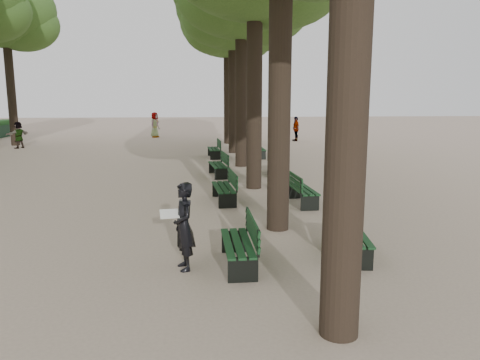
{
  "coord_description": "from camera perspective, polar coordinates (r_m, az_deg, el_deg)",
  "views": [
    {
      "loc": [
        -0.3,
        -7.65,
        3.15
      ],
      "look_at": [
        0.6,
        3.0,
        1.2
      ],
      "focal_mm": 35.0,
      "sensor_mm": 36.0,
      "label": 1
    }
  ],
  "objects": [
    {
      "name": "tree_central_4",
      "position": [
        26.11,
        -0.86,
        20.27
      ],
      "size": [
        6.0,
        6.0,
        9.95
      ],
      "color": "#33261C",
      "rests_on": "ground"
    },
    {
      "name": "ground",
      "position": [
        8.28,
        -2.44,
        -12.03
      ],
      "size": [
        120.0,
        120.0,
        0.0
      ],
      "primitive_type": "plane",
      "color": "tan",
      "rests_on": "ground"
    },
    {
      "name": "man_with_map",
      "position": [
        8.55,
        -6.86,
        -5.64
      ],
      "size": [
        0.68,
        0.71,
        1.62
      ],
      "color": "black",
      "rests_on": "ground"
    },
    {
      "name": "bench_left_3",
      "position": [
        23.81,
        -3.2,
        3.39
      ],
      "size": [
        0.67,
        1.83,
        0.92
      ],
      "color": "black",
      "rests_on": "ground"
    },
    {
      "name": "pedestrian_d",
      "position": [
        35.74,
        -10.35,
        6.63
      ],
      "size": [
        0.72,
        0.99,
        1.87
      ],
      "primitive_type": "imported",
      "rotation": [
        0.0,
        0.0,
        1.14
      ],
      "color": "#262628",
      "rests_on": "ground"
    },
    {
      "name": "bench_left_2",
      "position": [
        18.36,
        -2.69,
        1.31
      ],
      "size": [
        0.78,
        1.85,
        0.92
      ],
      "color": "black",
      "rests_on": "ground"
    },
    {
      "name": "bench_right_0",
      "position": [
        9.58,
        13.35,
        -7.43
      ],
      "size": [
        0.78,
        1.86,
        0.92
      ],
      "color": "black",
      "rests_on": "ground"
    },
    {
      "name": "bench_right_3",
      "position": [
        23.89,
        2.26,
        3.42
      ],
      "size": [
        0.61,
        1.81,
        0.92
      ],
      "color": "black",
      "rests_on": "ground"
    },
    {
      "name": "tree_central_5",
      "position": [
        31.04,
        -1.54,
        18.68
      ],
      "size": [
        6.0,
        6.0,
        9.95
      ],
      "color": "#33261C",
      "rests_on": "ground"
    },
    {
      "name": "pedestrian_c",
      "position": [
        32.61,
        6.82,
        6.22
      ],
      "size": [
        0.49,
        1.03,
        1.69
      ],
      "primitive_type": "imported",
      "rotation": [
        0.0,
        0.0,
        4.87
      ],
      "color": "#262628",
      "rests_on": "ground"
    },
    {
      "name": "bench_left_1",
      "position": [
        13.91,
        -1.98,
        -1.6
      ],
      "size": [
        0.72,
        1.84,
        0.92
      ],
      "color": "black",
      "rests_on": "ground"
    },
    {
      "name": "bench_left_0",
      "position": [
        8.8,
        -0.22,
        -8.77
      ],
      "size": [
        0.6,
        1.81,
        0.92
      ],
      "color": "black",
      "rests_on": "ground"
    },
    {
      "name": "bench_right_1",
      "position": [
        13.74,
        7.61,
        -1.84
      ],
      "size": [
        0.68,
        1.83,
        0.92
      ],
      "color": "black",
      "rests_on": "ground"
    },
    {
      "name": "bench_right_2",
      "position": [
        18.73,
        4.24,
        1.48
      ],
      "size": [
        0.81,
        1.86,
        0.92
      ],
      "color": "black",
      "rests_on": "ground"
    },
    {
      "name": "tree_far_5",
      "position": [
        33.19,
        -26.81,
        17.94
      ],
      "size": [
        6.0,
        6.0,
        10.45
      ],
      "color": "#33261C",
      "rests_on": "ground"
    },
    {
      "name": "pedestrian_e",
      "position": [
        30.94,
        -25.38,
        4.99
      ],
      "size": [
        1.07,
        1.41,
        1.59
      ],
      "primitive_type": "imported",
      "rotation": [
        0.0,
        0.0,
        4.14
      ],
      "color": "#262628",
      "rests_on": "ground"
    }
  ]
}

